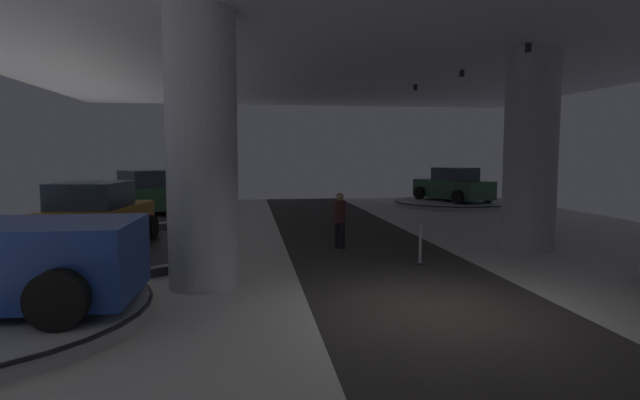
{
  "coord_description": "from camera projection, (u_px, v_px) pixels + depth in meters",
  "views": [
    {
      "loc": [
        -3.24,
        -8.24,
        2.69
      ],
      "look_at": [
        -1.27,
        5.81,
        1.4
      ],
      "focal_mm": 28.82,
      "sensor_mm": 36.0,
      "label": 1
    }
  ],
  "objects": [
    {
      "name": "visitor_walking_near",
      "position": [
        340.0,
        217.0,
        14.45
      ],
      "size": [
        0.32,
        0.32,
        1.59
      ],
      "color": "black",
      "rests_on": "ground"
    },
    {
      "name": "display_platform_mid_left",
      "position": [
        96.0,
        253.0,
        13.14
      ],
      "size": [
        6.07,
        6.07,
        0.27
      ],
      "color": "#333338",
      "rests_on": "ground"
    },
    {
      "name": "stanchion_a",
      "position": [
        420.0,
        249.0,
        12.44
      ],
      "size": [
        0.28,
        0.28,
        1.01
      ],
      "color": "#333338",
      "rests_on": "ground"
    },
    {
      "name": "display_car_mid_left",
      "position": [
        94.0,
        219.0,
        13.03
      ],
      "size": [
        2.61,
        4.38,
        1.71
      ],
      "color": "#B77519",
      "rests_on": "display_platform_mid_left"
    },
    {
      "name": "column_right",
      "position": [
        530.0,
        151.0,
        14.29
      ],
      "size": [
        1.44,
        1.44,
        5.5
      ],
      "color": "#ADADB2",
      "rests_on": "ground"
    },
    {
      "name": "pickup_truck_deep_left",
      "position": [
        184.0,
        184.0,
        25.19
      ],
      "size": [
        5.06,
        5.38,
        2.3
      ],
      "color": "black",
      "rests_on": "display_platform_deep_left"
    },
    {
      "name": "column_left",
      "position": [
        202.0,
        150.0,
        10.23
      ],
      "size": [
        1.41,
        1.41,
        5.5
      ],
      "color": "silver",
      "rests_on": "ground"
    },
    {
      "name": "ground",
      "position": [
        440.0,
        312.0,
        8.82
      ],
      "size": [
        24.0,
        44.0,
        0.06
      ],
      "color": "silver"
    },
    {
      "name": "display_platform_far_left",
      "position": [
        147.0,
        218.0,
        19.83
      ],
      "size": [
        5.14,
        5.14,
        0.34
      ],
      "color": "#333338",
      "rests_on": "ground"
    },
    {
      "name": "display_platform_deep_right",
      "position": [
        452.0,
        203.0,
        26.39
      ],
      "size": [
        5.94,
        5.94,
        0.26
      ],
      "color": "#B7B7BC",
      "rests_on": "ground"
    },
    {
      "name": "display_car_far_left",
      "position": [
        147.0,
        195.0,
        19.77
      ],
      "size": [
        4.45,
        3.93,
        1.71
      ],
      "color": "#2D5638",
      "rests_on": "display_platform_far_left"
    },
    {
      "name": "display_car_deep_right",
      "position": [
        453.0,
        186.0,
        26.29
      ],
      "size": [
        3.31,
        4.56,
        1.71
      ],
      "color": "#2D5638",
      "rests_on": "display_platform_deep_right"
    },
    {
      "name": "display_platform_deep_left",
      "position": [
        179.0,
        206.0,
        25.02
      ],
      "size": [
        5.68,
        5.68,
        0.27
      ],
      "color": "silver",
      "rests_on": "ground"
    }
  ]
}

